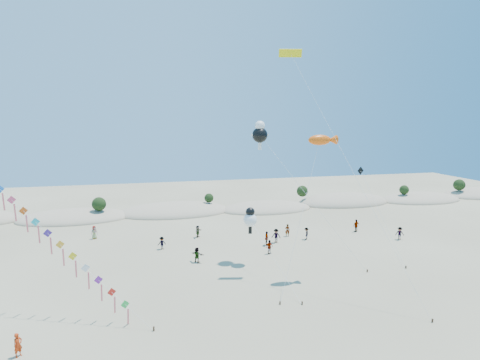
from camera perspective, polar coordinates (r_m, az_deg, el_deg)
name	(u,v)px	position (r m, az deg, el deg)	size (l,w,h in m)	color
dune_ridge	(181,212)	(69.70, -8.41, -4.49)	(145.30, 11.49, 5.57)	tan
fish_kite	(323,140)	(40.16, 11.67, 5.56)	(7.65, 6.11, 14.31)	#3F2D1E
cartoon_kite_low	(250,218)	(43.88, 1.47, -5.47)	(2.50, 11.65, 6.31)	#3F2D1E
cartoon_kite_high	(260,133)	(44.89, 2.86, 6.65)	(10.64, 8.32, 15.65)	#3F2D1E
parafoil_kite	(293,58)	(42.62, 7.49, 16.89)	(7.93, 15.23, 22.85)	#3F2D1E
dark_kite	(371,193)	(50.49, 18.10, -1.72)	(1.25, 9.01, 10.00)	#3F2D1E
flyer_foreground	(18,345)	(32.56, -29.04, -19.83)	(0.60, 0.39, 1.65)	#B7310E
beachgoers	(257,237)	(51.93, 2.45, -8.10)	(40.52, 13.30, 1.82)	slate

